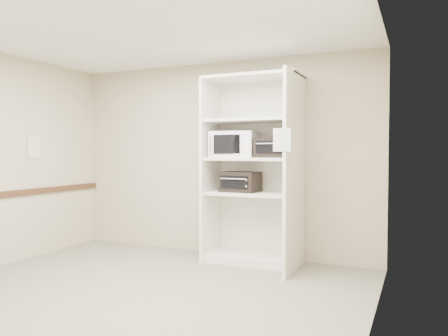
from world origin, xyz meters
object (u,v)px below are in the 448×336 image
at_px(toaster_oven_upper, 275,148).
at_px(toaster_oven_lower, 240,182).
at_px(shelving_unit, 256,176).
at_px(microwave, 234,144).

bearing_deg(toaster_oven_upper, toaster_oven_lower, -174.19).
distance_m(shelving_unit, toaster_oven_upper, 0.45).
relative_size(microwave, toaster_oven_lower, 1.20).
distance_m(microwave, toaster_oven_lower, 0.50).
bearing_deg(shelving_unit, toaster_oven_lower, -171.84).
distance_m(shelving_unit, microwave, 0.51).
xyz_separation_m(shelving_unit, toaster_oven_lower, (-0.21, -0.03, -0.08)).
bearing_deg(microwave, toaster_oven_lower, -16.90).
bearing_deg(microwave, shelving_unit, -4.92).
xyz_separation_m(toaster_oven_upper, toaster_oven_lower, (-0.46, -0.01, -0.45)).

